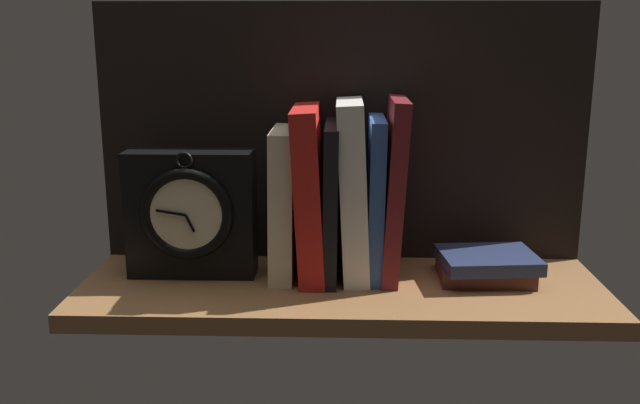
{
  "coord_description": "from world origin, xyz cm",
  "views": [
    {
      "loc": [
        0.31,
        -94.42,
        35.19
      ],
      "look_at": [
        -2.86,
        3.88,
        10.92
      ],
      "focal_mm": 39.41,
      "sensor_mm": 36.0,
      "label": 1
    }
  ],
  "objects_px": {
    "book_white_catcher": "(351,190)",
    "book_maroon_dawkins": "(391,189)",
    "book_black_skeptic": "(329,201)",
    "book_stack_side": "(484,266)",
    "book_cream_twain": "(282,203)",
    "book_blue_modern": "(373,198)",
    "book_red_requiem": "(308,193)",
    "framed_clock": "(189,214)"
  },
  "relations": [
    {
      "from": "book_stack_side",
      "to": "book_white_catcher",
      "type": "bearing_deg",
      "value": 175.37
    },
    {
      "from": "book_blue_modern",
      "to": "framed_clock",
      "type": "distance_m",
      "value": 0.27
    },
    {
      "from": "book_blue_modern",
      "to": "book_white_catcher",
      "type": "bearing_deg",
      "value": 180.0
    },
    {
      "from": "book_cream_twain",
      "to": "framed_clock",
      "type": "height_order",
      "value": "book_cream_twain"
    },
    {
      "from": "book_stack_side",
      "to": "book_cream_twain",
      "type": "bearing_deg",
      "value": 176.95
    },
    {
      "from": "book_cream_twain",
      "to": "book_black_skeptic",
      "type": "height_order",
      "value": "book_black_skeptic"
    },
    {
      "from": "book_red_requiem",
      "to": "book_black_skeptic",
      "type": "bearing_deg",
      "value": 0.0
    },
    {
      "from": "book_cream_twain",
      "to": "book_blue_modern",
      "type": "distance_m",
      "value": 0.13
    },
    {
      "from": "book_black_skeptic",
      "to": "book_stack_side",
      "type": "xyz_separation_m",
      "value": [
        0.22,
        -0.02,
        -0.09
      ]
    },
    {
      "from": "book_red_requiem",
      "to": "framed_clock",
      "type": "relative_size",
      "value": 1.3
    },
    {
      "from": "book_white_catcher",
      "to": "book_maroon_dawkins",
      "type": "relative_size",
      "value": 0.99
    },
    {
      "from": "book_cream_twain",
      "to": "framed_clock",
      "type": "relative_size",
      "value": 1.14
    },
    {
      "from": "book_white_catcher",
      "to": "book_blue_modern",
      "type": "relative_size",
      "value": 1.1
    },
    {
      "from": "book_cream_twain",
      "to": "book_black_skeptic",
      "type": "relative_size",
      "value": 0.97
    },
    {
      "from": "framed_clock",
      "to": "book_black_skeptic",
      "type": "bearing_deg",
      "value": 3.19
    },
    {
      "from": "book_white_catcher",
      "to": "book_red_requiem",
      "type": "bearing_deg",
      "value": 180.0
    },
    {
      "from": "framed_clock",
      "to": "book_stack_side",
      "type": "relative_size",
      "value": 1.31
    },
    {
      "from": "book_cream_twain",
      "to": "book_maroon_dawkins",
      "type": "xyz_separation_m",
      "value": [
        0.16,
        0.0,
        0.02
      ]
    },
    {
      "from": "book_red_requiem",
      "to": "book_stack_side",
      "type": "xyz_separation_m",
      "value": [
        0.26,
        -0.02,
        -0.1
      ]
    },
    {
      "from": "book_black_skeptic",
      "to": "framed_clock",
      "type": "xyz_separation_m",
      "value": [
        -0.2,
        -0.01,
        -0.02
      ]
    },
    {
      "from": "book_black_skeptic",
      "to": "book_stack_side",
      "type": "bearing_deg",
      "value": -3.98
    },
    {
      "from": "book_red_requiem",
      "to": "book_white_catcher",
      "type": "height_order",
      "value": "book_white_catcher"
    },
    {
      "from": "book_stack_side",
      "to": "framed_clock",
      "type": "bearing_deg",
      "value": 179.42
    },
    {
      "from": "book_maroon_dawkins",
      "to": "book_stack_side",
      "type": "bearing_deg",
      "value": -6.57
    },
    {
      "from": "book_maroon_dawkins",
      "to": "framed_clock",
      "type": "distance_m",
      "value": 0.29
    },
    {
      "from": "book_white_catcher",
      "to": "book_stack_side",
      "type": "distance_m",
      "value": 0.22
    },
    {
      "from": "framed_clock",
      "to": "book_cream_twain",
      "type": "bearing_deg",
      "value": 4.83
    },
    {
      "from": "book_black_skeptic",
      "to": "book_blue_modern",
      "type": "relative_size",
      "value": 0.96
    },
    {
      "from": "book_black_skeptic",
      "to": "book_white_catcher",
      "type": "bearing_deg",
      "value": 0.0
    },
    {
      "from": "book_cream_twain",
      "to": "book_blue_modern",
      "type": "relative_size",
      "value": 0.93
    },
    {
      "from": "book_white_catcher",
      "to": "book_cream_twain",
      "type": "bearing_deg",
      "value": 180.0
    },
    {
      "from": "book_cream_twain",
      "to": "book_white_catcher",
      "type": "height_order",
      "value": "book_white_catcher"
    },
    {
      "from": "book_cream_twain",
      "to": "book_white_catcher",
      "type": "relative_size",
      "value": 0.84
    },
    {
      "from": "book_cream_twain",
      "to": "book_maroon_dawkins",
      "type": "distance_m",
      "value": 0.16
    },
    {
      "from": "book_black_skeptic",
      "to": "book_stack_side",
      "type": "relative_size",
      "value": 1.55
    },
    {
      "from": "book_white_catcher",
      "to": "book_maroon_dawkins",
      "type": "height_order",
      "value": "book_maroon_dawkins"
    },
    {
      "from": "book_red_requiem",
      "to": "book_black_skeptic",
      "type": "relative_size",
      "value": 1.11
    },
    {
      "from": "book_maroon_dawkins",
      "to": "book_cream_twain",
      "type": "bearing_deg",
      "value": 180.0
    },
    {
      "from": "book_cream_twain",
      "to": "book_red_requiem",
      "type": "xyz_separation_m",
      "value": [
        0.04,
        0.0,
        0.02
      ]
    },
    {
      "from": "framed_clock",
      "to": "book_stack_side",
      "type": "distance_m",
      "value": 0.43
    },
    {
      "from": "book_cream_twain",
      "to": "book_stack_side",
      "type": "relative_size",
      "value": 1.5
    },
    {
      "from": "book_red_requiem",
      "to": "book_stack_side",
      "type": "bearing_deg",
      "value": -3.5
    }
  ]
}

